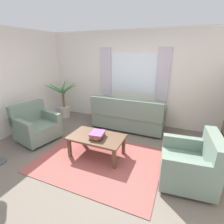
{
  "coord_description": "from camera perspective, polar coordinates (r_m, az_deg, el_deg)",
  "views": [
    {
      "loc": [
        1.35,
        -2.52,
        2.06
      ],
      "look_at": [
        -0.02,
        0.7,
        0.79
      ],
      "focal_mm": 27.23,
      "sensor_mm": 36.0,
      "label": 1
    }
  ],
  "objects": [
    {
      "name": "couch",
      "position": [
        4.65,
        5.37,
        -1.47
      ],
      "size": [
        1.9,
        0.82,
        0.92
      ],
      "rotation": [
        0.0,
        0.0,
        3.14
      ],
      "color": "slate",
      "rests_on": "ground_plane"
    },
    {
      "name": "wall_back",
      "position": [
        5.02,
        7.25,
        11.08
      ],
      "size": [
        5.32,
        0.12,
        2.6
      ],
      "primitive_type": "cube",
      "color": "silver",
      "rests_on": "ground_plane"
    },
    {
      "name": "area_rug",
      "position": [
        3.52,
        -4.38,
        -15.86
      ],
      "size": [
        2.36,
        1.77,
        0.01
      ],
      "primitive_type": "cube",
      "color": "#9E4C47",
      "rests_on": "ground_plane"
    },
    {
      "name": "potted_plant",
      "position": [
        5.65,
        -15.96,
        3.68
      ],
      "size": [
        1.11,
        1.03,
        1.22
      ],
      "color": "#B7B2A8",
      "rests_on": "ground_plane"
    },
    {
      "name": "ground_plane",
      "position": [
        3.52,
        -4.38,
        -15.94
      ],
      "size": [
        6.24,
        6.24,
        0.0
      ],
      "primitive_type": "plane",
      "color": "#6B6056"
    },
    {
      "name": "book_stack_on_table",
      "position": [
        3.37,
        -4.9,
        -7.69
      ],
      "size": [
        0.29,
        0.34,
        0.12
      ],
      "color": "#2D2D33",
      "rests_on": "coffee_table"
    },
    {
      "name": "coffee_table",
      "position": [
        3.48,
        -5.18,
        -8.96
      ],
      "size": [
        1.1,
        0.64,
        0.44
      ],
      "color": "brown",
      "rests_on": "ground_plane"
    },
    {
      "name": "window_with_curtains",
      "position": [
        4.92,
        7.05,
        12.67
      ],
      "size": [
        1.98,
        0.07,
        1.4
      ],
      "color": "white"
    },
    {
      "name": "armchair_left",
      "position": [
        4.49,
        -24.28,
        -4.25
      ],
      "size": [
        0.97,
        0.99,
        0.88
      ],
      "rotation": [
        0.0,
        0.0,
        1.36
      ],
      "color": "slate",
      "rests_on": "ground_plane"
    },
    {
      "name": "armchair_right",
      "position": [
        3.1,
        25.14,
        -15.6
      ],
      "size": [
        0.9,
        0.92,
        0.88
      ],
      "rotation": [
        0.0,
        0.0,
        -1.47
      ],
      "color": "slate",
      "rests_on": "ground_plane"
    }
  ]
}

